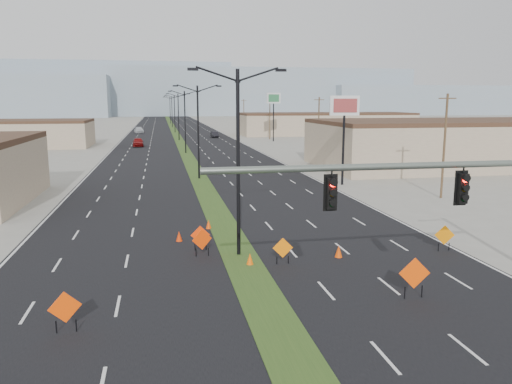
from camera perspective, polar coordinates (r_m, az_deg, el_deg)
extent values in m
plane|color=gray|center=(16.89, 4.71, -19.30)|extent=(600.00, 600.00, 0.00)
cube|color=black|center=(114.50, -8.85, 6.01)|extent=(25.00, 400.00, 0.02)
cube|color=#284719|center=(114.50, -8.85, 6.01)|extent=(2.00, 400.00, 0.04)
cube|color=tan|center=(103.17, -26.71, 5.83)|extent=(30.00, 14.00, 4.50)
cube|color=tan|center=(70.53, 21.92, 5.02)|extent=(36.00, 18.00, 5.50)
cube|color=tan|center=(131.18, 7.92, 7.66)|extent=(44.00, 16.00, 5.00)
cube|color=#8A9EAB|center=(317.25, -2.93, 11.32)|extent=(220.00, 50.00, 28.00)
cube|color=#8A9EAB|center=(355.48, 20.64, 9.77)|extent=(160.00, 50.00, 18.00)
cube|color=#8A9EAB|center=(335.22, -15.60, 11.25)|extent=(140.00, 50.00, 32.00)
cylinder|color=slate|center=(18.72, 18.84, 2.90)|extent=(16.00, 0.24, 0.24)
cube|color=black|center=(17.40, 8.60, -0.12)|extent=(0.50, 0.28, 1.30)
sphere|color=#FF0C05|center=(17.19, 8.81, 0.93)|extent=(0.22, 0.22, 0.22)
cube|color=black|center=(19.63, 22.51, 0.38)|extent=(0.50, 0.28, 1.30)
sphere|color=#FF0C05|center=(19.44, 22.83, 1.32)|extent=(0.22, 0.22, 0.22)
cylinder|color=black|center=(26.65, -2.05, 3.11)|extent=(0.20, 0.20, 10.00)
cube|color=black|center=(26.23, -7.24, 13.76)|extent=(0.55, 0.24, 0.14)
cube|color=black|center=(26.93, 2.86, 13.73)|extent=(0.55, 0.24, 0.14)
cylinder|color=black|center=(54.38, -6.62, 6.72)|extent=(0.20, 0.20, 10.00)
cube|color=black|center=(54.18, -9.21, 11.89)|extent=(0.55, 0.24, 0.14)
cube|color=black|center=(54.52, -4.26, 11.98)|extent=(0.55, 0.24, 0.14)
cylinder|color=black|center=(82.29, -8.11, 7.88)|extent=(0.20, 0.20, 10.00)
cube|color=black|center=(82.16, -9.83, 11.28)|extent=(0.55, 0.24, 0.14)
cube|color=black|center=(82.39, -6.57, 11.36)|extent=(0.55, 0.24, 0.14)
cylinder|color=black|center=(110.25, -8.85, 8.45)|extent=(0.20, 0.20, 10.00)
cube|color=black|center=(110.15, -10.14, 10.99)|extent=(0.55, 0.24, 0.14)
cube|color=black|center=(110.32, -7.70, 11.05)|extent=(0.55, 0.24, 0.14)
cylinder|color=black|center=(138.23, -9.29, 8.79)|extent=(0.20, 0.20, 10.00)
cube|color=black|center=(138.15, -10.32, 10.81)|extent=(0.55, 0.24, 0.14)
cube|color=black|center=(138.28, -8.38, 10.87)|extent=(0.55, 0.24, 0.14)
cylinder|color=black|center=(166.21, -9.58, 9.02)|extent=(0.20, 0.20, 10.00)
cube|color=black|center=(166.14, -10.44, 10.70)|extent=(0.55, 0.24, 0.14)
cube|color=black|center=(166.26, -8.83, 10.74)|extent=(0.55, 0.24, 0.14)
cylinder|color=black|center=(194.20, -9.79, 9.17)|extent=(0.20, 0.20, 10.00)
cube|color=black|center=(194.14, -10.52, 10.61)|extent=(0.55, 0.24, 0.14)
cube|color=black|center=(194.24, -9.14, 10.65)|extent=(0.55, 0.24, 0.14)
cylinder|color=#4C3823|center=(46.08, 20.72, 4.87)|extent=(0.20, 0.20, 9.00)
cube|color=#4C3823|center=(45.92, 21.04, 9.96)|extent=(1.60, 0.10, 0.10)
cylinder|color=#4C3823|center=(78.02, 7.17, 7.41)|extent=(0.20, 0.20, 9.00)
cube|color=#4C3823|center=(77.93, 7.23, 10.42)|extent=(1.60, 0.10, 0.10)
cylinder|color=#4C3823|center=(111.81, 1.58, 8.34)|extent=(0.20, 0.20, 9.00)
cube|color=#4C3823|center=(111.74, 1.59, 10.44)|extent=(1.60, 0.10, 0.10)
cylinder|color=#4C3823|center=(146.17, -1.40, 8.80)|extent=(0.20, 0.20, 9.00)
cube|color=#4C3823|center=(146.12, -1.41, 10.41)|extent=(1.60, 0.10, 0.10)
imported|color=maroon|center=(96.44, -13.33, 5.57)|extent=(2.13, 4.92, 1.65)
imported|color=black|center=(118.29, -4.76, 6.56)|extent=(1.65, 4.22, 1.37)
imported|color=#B8BDC3|center=(138.06, -13.23, 6.90)|extent=(2.84, 5.60, 1.56)
cube|color=#FF4505|center=(19.80, -21.01, -12.19)|extent=(1.14, 0.42, 1.19)
cylinder|color=black|center=(20.15, -21.86, -14.14)|extent=(0.05, 0.05, 0.50)
cylinder|color=black|center=(20.03, -19.86, -14.16)|extent=(0.05, 0.05, 0.50)
cube|color=#EC3904|center=(27.32, -6.19, -5.41)|extent=(1.10, 0.43, 1.16)
cylinder|color=black|center=(27.51, -6.87, -6.89)|extent=(0.05, 0.05, 0.48)
cylinder|color=black|center=(27.55, -5.46, -6.83)|extent=(0.05, 0.05, 0.48)
cube|color=#FF3805|center=(28.44, -6.38, -4.92)|extent=(1.08, 0.07, 1.08)
cylinder|color=black|center=(28.60, -6.99, -6.24)|extent=(0.05, 0.05, 0.45)
cylinder|color=black|center=(28.65, -5.73, -6.19)|extent=(0.05, 0.05, 0.45)
cube|color=orange|center=(25.97, 3.08, -6.39)|extent=(1.06, 0.10, 1.06)
cylinder|color=black|center=(26.10, 2.41, -7.82)|extent=(0.05, 0.05, 0.44)
cylinder|color=black|center=(26.24, 3.73, -7.73)|extent=(0.05, 0.05, 0.44)
cube|color=#F94705|center=(22.53, 17.66, -8.83)|extent=(1.36, 0.19, 1.37)
cylinder|color=black|center=(22.64, 16.64, -10.98)|extent=(0.05, 0.05, 0.57)
cylinder|color=black|center=(23.00, 18.43, -10.73)|extent=(0.05, 0.05, 0.57)
cube|color=orange|center=(30.08, 20.75, -4.62)|extent=(1.11, 0.28, 1.12)
cylinder|color=black|center=(30.09, 20.13, -5.96)|extent=(0.05, 0.05, 0.47)
cylinder|color=black|center=(30.43, 21.19, -5.85)|extent=(0.05, 0.05, 0.47)
cone|color=red|center=(30.56, -8.79, -5.01)|extent=(0.51, 0.51, 0.65)
cone|color=#EA4404|center=(27.54, 9.42, -6.71)|extent=(0.55, 0.55, 0.69)
cone|color=#EF5905|center=(25.95, -0.70, -7.69)|extent=(0.44, 0.44, 0.64)
cone|color=#F94305|center=(33.30, -5.44, -3.69)|extent=(0.43, 0.43, 0.62)
cylinder|color=black|center=(51.01, 9.94, 4.92)|extent=(0.24, 0.24, 7.36)
cube|color=white|center=(50.80, 10.09, 9.70)|extent=(2.92, 0.91, 1.94)
cube|color=#983332|center=(50.61, 10.17, 9.70)|extent=(2.29, 0.50, 1.36)
cylinder|color=black|center=(106.38, 2.01, 8.06)|extent=(0.24, 0.24, 8.37)
cube|color=white|center=(106.30, 2.03, 10.68)|extent=(3.21, 1.49, 2.20)
cube|color=#307848|center=(106.11, 2.05, 10.68)|extent=(2.49, 0.98, 1.54)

